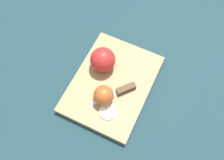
# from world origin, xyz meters

# --- Properties ---
(ground_plane) EXTENTS (4.00, 4.00, 0.00)m
(ground_plane) POSITION_xyz_m (0.00, 0.00, 0.00)
(ground_plane) COLOR #193338
(cutting_board) EXTENTS (0.37, 0.29, 0.02)m
(cutting_board) POSITION_xyz_m (0.00, 0.00, 0.01)
(cutting_board) COLOR #A37A4C
(cutting_board) RESTS_ON ground_plane
(apple_half_left) EXTENTS (0.09, 0.09, 0.09)m
(apple_half_left) POSITION_xyz_m (-0.04, -0.06, 0.07)
(apple_half_left) COLOR red
(apple_half_left) RESTS_ON cutting_board
(apple_half_right) EXTENTS (0.07, 0.07, 0.07)m
(apple_half_right) POSITION_xyz_m (0.07, 0.01, 0.06)
(apple_half_right) COLOR #AD4C1E
(apple_half_right) RESTS_ON cutting_board
(knife) EXTENTS (0.15, 0.11, 0.02)m
(knife) POSITION_xyz_m (0.01, 0.05, 0.03)
(knife) COLOR silver
(knife) RESTS_ON cutting_board
(apple_slice) EXTENTS (0.06, 0.06, 0.01)m
(apple_slice) POSITION_xyz_m (0.10, 0.04, 0.03)
(apple_slice) COLOR #EFE5C6
(apple_slice) RESTS_ON cutting_board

